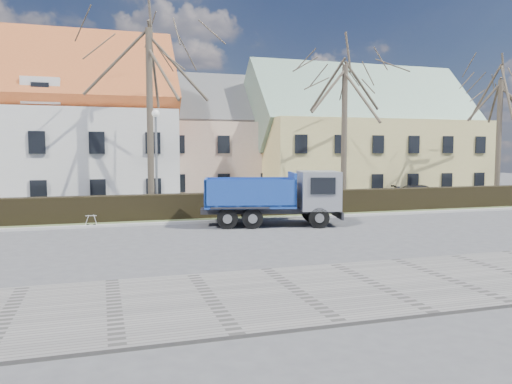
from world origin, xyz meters
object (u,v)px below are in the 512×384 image
object	(u,v)px
streetlight	(156,164)
parked_car_a	(85,205)
cart_frame	(87,221)
dump_truck	(267,197)
parked_car_b	(423,193)

from	to	relation	value
streetlight	parked_car_a	size ratio (longest dim) A/B	1.70
cart_frame	parked_car_a	world-z (taller)	parked_car_a
dump_truck	cart_frame	size ratio (longest dim) A/B	9.59
dump_truck	cart_frame	distance (m)	8.65
cart_frame	parked_car_b	distance (m)	23.23
streetlight	parked_car_b	distance (m)	19.43
parked_car_a	parked_car_b	xyz separation A→B (m)	(22.77, 0.65, 0.02)
dump_truck	parked_car_b	bearing A→B (deg)	41.26
streetlight	cart_frame	bearing A→B (deg)	-146.75
parked_car_b	cart_frame	bearing A→B (deg)	121.51
streetlight	cart_frame	distance (m)	4.97
dump_truck	streetlight	size ratio (longest dim) A/B	1.16
parked_car_a	parked_car_b	world-z (taller)	parked_car_b
dump_truck	streetlight	distance (m)	6.58
dump_truck	streetlight	world-z (taller)	streetlight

